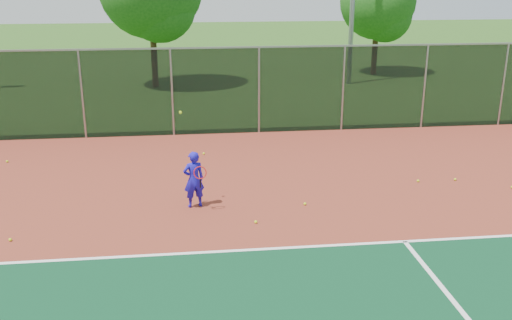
# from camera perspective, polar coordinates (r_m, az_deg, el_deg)

# --- Properties ---
(court_apron) EXTENTS (30.00, 20.00, 0.02)m
(court_apron) POSITION_cam_1_polar(r_m,az_deg,el_deg) (11.14, 6.68, -10.99)
(court_apron) COLOR maroon
(court_apron) RESTS_ON ground
(fence_back) EXTENTS (30.00, 0.06, 3.03)m
(fence_back) POSITION_cam_1_polar(r_m,az_deg,el_deg) (19.96, 0.30, 7.08)
(fence_back) COLOR black
(fence_back) RESTS_ON court_apron
(tennis_player) EXTENTS (0.59, 0.64, 2.36)m
(tennis_player) POSITION_cam_1_polar(r_m,az_deg,el_deg) (13.72, -6.24, -1.92)
(tennis_player) COLOR #1B13B8
(tennis_player) RESTS_ON court_apron
(practice_ball_0) EXTENTS (0.07, 0.07, 0.07)m
(practice_ball_0) POSITION_cam_1_polar(r_m,az_deg,el_deg) (12.98, -0.02, -6.21)
(practice_ball_0) COLOR #CBEC1B
(practice_ball_0) RESTS_ON court_apron
(practice_ball_1) EXTENTS (0.07, 0.07, 0.07)m
(practice_ball_1) POSITION_cam_1_polar(r_m,az_deg,el_deg) (17.85, -5.25, 0.65)
(practice_ball_1) COLOR #CBEC1B
(practice_ball_1) RESTS_ON court_apron
(practice_ball_2) EXTENTS (0.07, 0.07, 0.07)m
(practice_ball_2) POSITION_cam_1_polar(r_m,az_deg,el_deg) (14.00, 4.91, -4.39)
(practice_ball_2) COLOR #CBEC1B
(practice_ball_2) RESTS_ON court_apron
(practice_ball_3) EXTENTS (0.07, 0.07, 0.07)m
(practice_ball_3) POSITION_cam_1_polar(r_m,az_deg,el_deg) (16.46, 24.24, -2.49)
(practice_ball_3) COLOR #CBEC1B
(practice_ball_3) RESTS_ON court_apron
(practice_ball_4) EXTENTS (0.07, 0.07, 0.07)m
(practice_ball_4) POSITION_cam_1_polar(r_m,az_deg,el_deg) (18.60, -23.62, -0.12)
(practice_ball_4) COLOR #CBEC1B
(practice_ball_4) RESTS_ON court_apron
(practice_ball_5) EXTENTS (0.07, 0.07, 0.07)m
(practice_ball_5) POSITION_cam_1_polar(r_m,az_deg,el_deg) (13.23, -23.36, -7.33)
(practice_ball_5) COLOR #CBEC1B
(practice_ball_5) RESTS_ON court_apron
(practice_ball_7) EXTENTS (0.07, 0.07, 0.07)m
(practice_ball_7) POSITION_cam_1_polar(r_m,az_deg,el_deg) (16.07, 15.90, -2.01)
(practice_ball_7) COLOR #CBEC1B
(practice_ball_7) RESTS_ON court_apron
(practice_ball_8) EXTENTS (0.07, 0.07, 0.07)m
(practice_ball_8) POSITION_cam_1_polar(r_m,az_deg,el_deg) (16.49, 19.29, -1.84)
(practice_ball_8) COLOR #CBEC1B
(practice_ball_8) RESTS_ON court_apron
(tree_back_mid) EXTENTS (4.07, 4.07, 5.98)m
(tree_back_mid) POSITION_cam_1_polar(r_m,az_deg,el_deg) (32.59, 12.27, 14.90)
(tree_back_mid) COLOR #372414
(tree_back_mid) RESTS_ON ground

